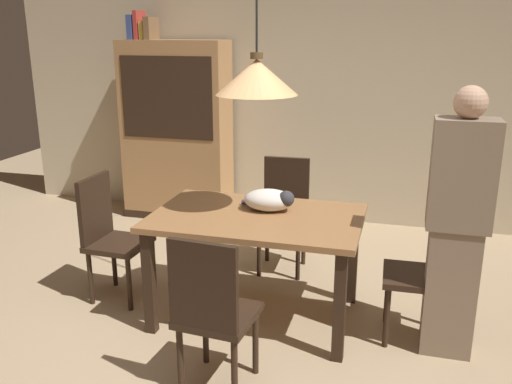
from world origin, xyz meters
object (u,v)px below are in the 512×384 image
(chair_near_front, at_px, (212,308))
(hutch_bookcase, at_px, (177,134))
(chair_far_back, at_px, (284,209))
(chair_left_side, at_px, (109,232))
(person_standing, at_px, (457,226))
(book_brown_thick, at_px, (151,28))
(dining_table, at_px, (257,229))
(book_red_tall, at_px, (140,25))
(cat_sleeping, at_px, (270,200))
(chair_right_side, at_px, (429,266))
(pendant_lamp, at_px, (257,77))
(book_blue_wide, at_px, (134,27))
(book_yellow_short, at_px, (145,30))

(chair_near_front, bearing_deg, hutch_bookcase, 116.45)
(chair_far_back, relative_size, chair_near_front, 1.00)
(chair_left_side, distance_m, person_standing, 2.41)
(chair_near_front, bearing_deg, book_brown_thick, 120.15)
(dining_table, height_order, book_red_tall, book_red_tall)
(hutch_bookcase, relative_size, book_brown_thick, 7.71)
(chair_left_side, bearing_deg, chair_far_back, 37.88)
(cat_sleeping, bearing_deg, book_red_tall, 135.38)
(chair_far_back, height_order, chair_right_side, same)
(pendant_lamp, distance_m, book_blue_wide, 2.65)
(pendant_lamp, bearing_deg, hutch_bookcase, 126.12)
(chair_right_side, relative_size, pendant_lamp, 0.72)
(book_brown_thick, bearing_deg, chair_far_back, -32.46)
(person_standing, bearing_deg, cat_sleeping, 169.31)
(book_yellow_short, xyz_separation_m, book_brown_thick, (0.07, 0.00, 0.02))
(book_blue_wide, bearing_deg, pendant_lamp, -46.46)
(chair_left_side, bearing_deg, book_yellow_short, 106.55)
(book_blue_wide, distance_m, book_brown_thick, 0.19)
(chair_right_side, height_order, book_blue_wide, book_blue_wide)
(chair_left_side, distance_m, chair_near_front, 1.43)
(book_brown_thick, bearing_deg, person_standing, -34.99)
(chair_left_side, bearing_deg, person_standing, -2.64)
(dining_table, height_order, book_blue_wide, book_blue_wide)
(dining_table, height_order, pendant_lamp, pendant_lamp)
(chair_left_side, bearing_deg, chair_near_front, -38.15)
(cat_sleeping, bearing_deg, chair_far_back, 95.06)
(chair_near_front, xyz_separation_m, book_red_tall, (-1.75, 2.79, 1.48))
(chair_right_side, relative_size, book_blue_wide, 3.88)
(chair_left_side, relative_size, chair_near_front, 1.00)
(book_blue_wide, bearing_deg, dining_table, -46.46)
(book_red_tall, bearing_deg, pendant_lamp, -47.47)
(chair_left_side, bearing_deg, chair_right_side, -0.02)
(chair_left_side, xyz_separation_m, book_brown_thick, (-0.50, 1.91, 1.45))
(dining_table, height_order, chair_far_back, chair_far_back)
(dining_table, relative_size, book_brown_thick, 5.83)
(person_standing, bearing_deg, book_red_tall, 146.15)
(chair_left_side, distance_m, book_red_tall, 2.49)
(dining_table, height_order, book_brown_thick, book_brown_thick)
(book_red_tall, height_order, book_yellow_short, book_red_tall)
(chair_far_back, relative_size, book_brown_thick, 3.88)
(chair_left_side, relative_size, book_blue_wide, 3.88)
(chair_far_back, height_order, cat_sleeping, chair_far_back)
(chair_left_side, bearing_deg, cat_sleeping, 5.51)
(hutch_bookcase, relative_size, book_red_tall, 6.61)
(chair_right_side, height_order, book_red_tall, book_red_tall)
(dining_table, xyz_separation_m, pendant_lamp, (0.00, 0.00, 1.01))
(chair_far_back, distance_m, book_yellow_short, 2.44)
(cat_sleeping, relative_size, hutch_bookcase, 0.21)
(chair_right_side, height_order, pendant_lamp, pendant_lamp)
(cat_sleeping, height_order, person_standing, person_standing)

